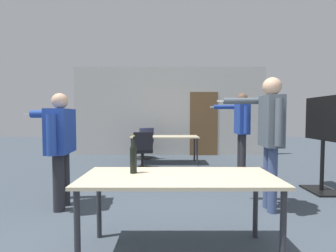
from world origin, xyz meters
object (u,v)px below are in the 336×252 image
at_px(office_chair_far_left, 142,152).
at_px(tv_screen, 322,135).
at_px(person_near_casual, 240,124).
at_px(person_far_watching, 59,140).
at_px(beer_bottle, 133,155).
at_px(person_right_polo, 269,129).
at_px(office_chair_mid_tucked, 143,144).

bearing_deg(office_chair_far_left, tv_screen, -37.09).
xyz_separation_m(person_near_casual, office_chair_far_left, (-2.28, 0.16, -0.67)).
bearing_deg(person_near_casual, office_chair_far_left, 85.61).
height_order(person_near_casual, person_far_watching, person_near_casual).
bearing_deg(tv_screen, beer_bottle, -61.19).
height_order(person_far_watching, beer_bottle, person_far_watching).
bearing_deg(person_right_polo, person_far_watching, 91.81).
bearing_deg(tv_screen, person_far_watching, -80.81).
distance_m(person_near_casual, person_far_watching, 3.77).
xyz_separation_m(person_far_watching, beer_bottle, (1.16, -0.95, -0.04)).
distance_m(person_right_polo, beer_bottle, 1.92).
bearing_deg(office_chair_mid_tucked, beer_bottle, -115.69).
relative_size(person_far_watching, office_chair_far_left, 1.74).
xyz_separation_m(office_chair_mid_tucked, office_chair_far_left, (0.11, -1.41, -0.01)).
bearing_deg(person_far_watching, office_chair_mid_tucked, -17.37).
xyz_separation_m(person_far_watching, office_chair_far_left, (0.89, 2.19, -0.52)).
xyz_separation_m(tv_screen, person_near_casual, (-0.93, 1.37, 0.14)).
distance_m(tv_screen, office_chair_far_left, 3.59).
bearing_deg(tv_screen, office_chair_far_left, -115.45).
height_order(person_right_polo, office_chair_far_left, person_right_polo).
relative_size(tv_screen, office_chair_far_left, 1.76).
bearing_deg(person_near_casual, person_far_watching, 122.22).
bearing_deg(person_right_polo, office_chair_mid_tucked, 32.94).
bearing_deg(beer_bottle, office_chair_far_left, 94.95).
relative_size(tv_screen, person_near_casual, 0.89).
relative_size(office_chair_far_left, beer_bottle, 2.53).
xyz_separation_m(tv_screen, person_far_watching, (-4.10, -0.66, -0.01)).
xyz_separation_m(person_near_casual, person_right_polo, (-0.30, -2.11, 0.01)).
relative_size(office_chair_mid_tucked, office_chair_far_left, 1.02).
xyz_separation_m(person_near_casual, beer_bottle, (-2.00, -2.98, -0.19)).
height_order(tv_screen, person_near_casual, person_near_casual).
relative_size(person_right_polo, person_far_watching, 1.13).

